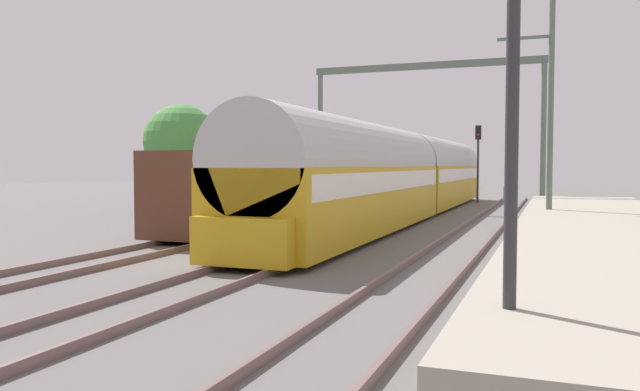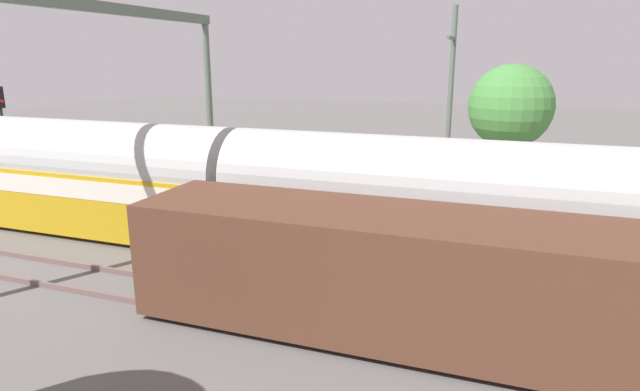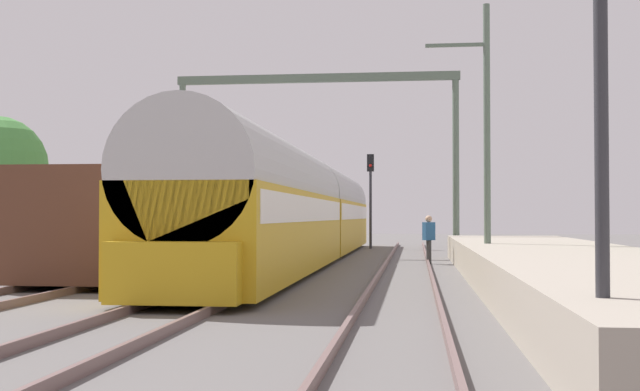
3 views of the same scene
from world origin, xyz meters
The scene contains 9 objects.
track_east centered at (3.95, 0.00, 0.08)m, with size 1.51×60.00×0.16m.
platform centered at (7.77, 2.00, 0.45)m, with size 4.40×28.00×0.90m.
passenger_train centered at (0.00, 12.13, 1.97)m, with size 2.93×32.85×3.82m.
freight_car centered at (-3.95, 5.49, 1.47)m, with size 2.80×13.00×2.70m.
person_crossing centered at (4.72, 11.04, 1.03)m, with size 0.47×0.42×1.73m.
railway_signal_far centered at (1.92, 24.26, 3.17)m, with size 0.36×0.30×4.94m.
catenary_gantry centered at (0.00, 16.60, 5.62)m, with size 12.31×0.28×7.86m.
catenary_pole_east_mid centered at (6.31, 6.20, 4.15)m, with size 1.90×0.20×8.00m.
tree_east_background centered at (13.19, 3.99, 3.78)m, with size 4.11×4.11×5.85m.
Camera 2 is at (-14.79, 3.92, 6.13)m, focal length 29.82 mm.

